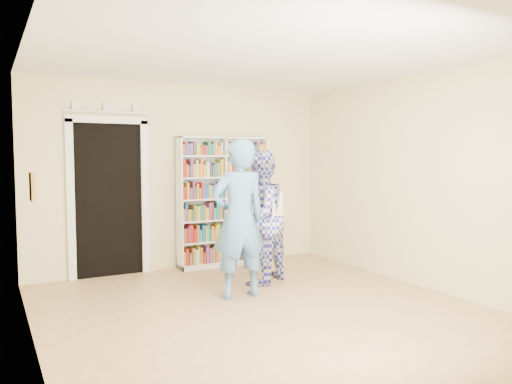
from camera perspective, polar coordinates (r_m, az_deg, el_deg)
floor at (r=5.42m, az=1.44°, el=-13.70°), size 5.00×5.00×0.00m
ceiling at (r=5.26m, az=1.50°, el=15.53°), size 5.00×5.00×0.00m
wall_back at (r=7.43m, az=-8.23°, el=1.73°), size 4.50×0.00×4.50m
wall_left at (r=4.49m, az=-24.25°, el=-0.23°), size 0.00×5.00×5.00m
wall_right at (r=6.59m, az=18.67°, el=1.23°), size 0.00×5.00×5.00m
bookshelf at (r=7.53m, az=-3.79°, el=-1.03°), size 1.41×0.26×1.94m
doorway at (r=7.12m, az=-16.49°, el=0.11°), size 1.10×0.08×2.43m
wall_art at (r=4.69m, az=-24.22°, el=0.56°), size 0.03×0.25×0.25m
man_blue at (r=5.82m, az=-1.98°, el=-3.12°), size 0.69×0.47×1.85m
man_plaid at (r=6.48m, az=0.36°, el=-2.89°), size 1.06×0.98×1.73m
paper_sheet at (r=6.36m, az=2.48°, el=-1.36°), size 0.21×0.09×0.31m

